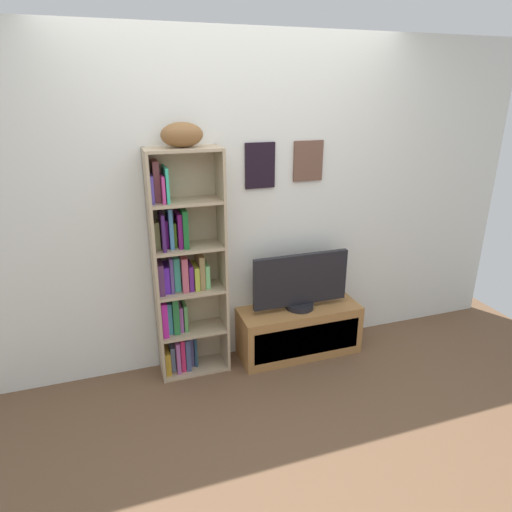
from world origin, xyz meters
name	(u,v)px	position (x,y,z in m)	size (l,w,h in m)	color
ground	(292,446)	(0.00, 0.00, -0.02)	(5.20, 5.20, 0.04)	brown
back_wall	(237,207)	(0.00, 1.13, 1.22)	(4.80, 0.08, 2.44)	silver
bookshelf	(182,276)	(-0.46, 1.00, 0.78)	(0.51, 0.25, 1.69)	tan
football	(182,135)	(-0.41, 0.97, 1.77)	(0.28, 0.16, 0.16)	brown
tv_stand	(299,330)	(0.45, 0.92, 0.20)	(0.98, 0.35, 0.41)	#9D6B39
television	(301,282)	(0.45, 0.92, 0.63)	(0.78, 0.22, 0.45)	black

